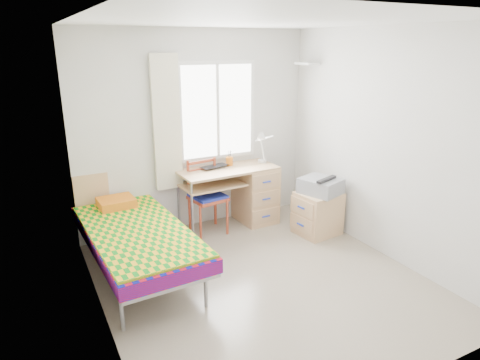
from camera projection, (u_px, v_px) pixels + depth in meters
name	position (u px, v px, depth m)	size (l,w,h in m)	color
floor	(262.00, 280.00, 4.55)	(3.50, 3.50, 0.00)	#BCAD93
ceiling	(266.00, 20.00, 3.76)	(3.50, 3.50, 0.00)	white
wall_back	(196.00, 131.00, 5.63)	(3.20, 3.20, 0.00)	silver
wall_left	(93.00, 187.00, 3.45)	(3.50, 3.50, 0.00)	silver
wall_right	(385.00, 145.00, 4.86)	(3.50, 3.50, 0.00)	silver
window	(217.00, 111.00, 5.67)	(1.10, 0.04, 1.30)	white
curtain	(167.00, 124.00, 5.34)	(0.35, 0.05, 1.70)	beige
floating_shelf	(307.00, 64.00, 5.73)	(0.20, 0.32, 0.03)	white
bed	(135.00, 233.00, 4.65)	(1.08, 2.13, 0.90)	#989AA1
desk	(251.00, 191.00, 5.95)	(1.34, 0.65, 0.82)	tan
chair	(207.00, 192.00, 5.62)	(0.48, 0.48, 0.98)	#97351D
cabinet	(317.00, 213.00, 5.60)	(0.57, 0.52, 0.57)	tan
printer	(321.00, 185.00, 5.48)	(0.54, 0.58, 0.20)	#94959B
laptop	(217.00, 168.00, 5.66)	(0.39, 0.25, 0.03)	black
pen_cup	(229.00, 161.00, 5.81)	(0.09, 0.09, 0.11)	orange
task_lamp	(263.00, 144.00, 5.76)	(0.24, 0.34, 0.47)	white
book	(213.00, 188.00, 5.63)	(0.18, 0.24, 0.02)	gray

